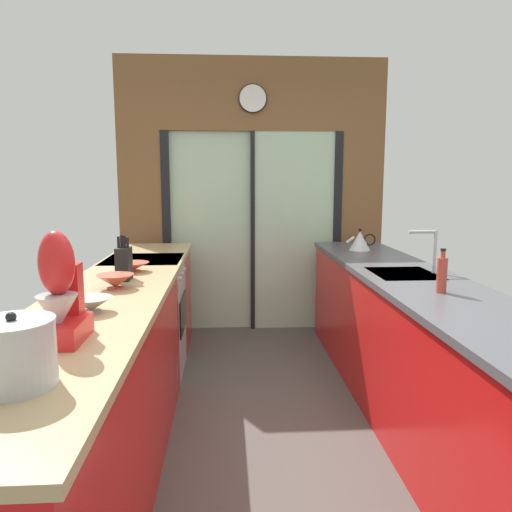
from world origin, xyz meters
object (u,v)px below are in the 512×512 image
Objects in this scene: stock_pot at (14,353)px; stand_mixer at (60,299)px; knife_block at (124,263)px; mixing_bowl_mid at (115,281)px; mixing_bowl_far at (133,267)px; soap_bottle_far at (442,274)px; mixing_bowl_near at (91,304)px; oven_range at (146,317)px; kettle at (360,241)px.

stand_mixer is at bearing 90.00° from stock_pot.
knife_block is 1.14× the size of stock_pot.
mixing_bowl_mid reaches higher than mixing_bowl_far.
stock_pot is at bearing -90.00° from stand_mixer.
soap_bottle_far is (1.78, -0.72, 0.07)m from mixing_bowl_far.
knife_block is at bearing 165.81° from soap_bottle_far.
stand_mixer is at bearing -158.68° from soap_bottle_far.
mixing_bowl_near is 1.80m from soap_bottle_far.
mixing_bowl_mid is at bearing 90.00° from stock_pot.
oven_range is 3.82× the size of soap_bottle_far.
stock_pot is at bearing -90.00° from knife_block.
mixing_bowl_far is at bearing 90.00° from mixing_bowl_near.
mixing_bowl_near is at bearing 90.00° from stock_pot.
mixing_bowl_near is at bearing -90.00° from mixing_bowl_mid.
mixing_bowl_near is 0.81× the size of soap_bottle_far.
stand_mixer is (0.00, -0.41, 0.12)m from mixing_bowl_near.
mixing_bowl_mid is 0.86× the size of stock_pot.
mixing_bowl_far is 0.90× the size of soap_bottle_far.
kettle is (1.78, 1.91, 0.05)m from mixing_bowl_near.
stock_pot is (0.02, -2.36, 0.57)m from oven_range.
mixing_bowl_near is at bearing -132.95° from kettle.
mixing_bowl_near is 0.82m from stock_pot.
stock_pot is at bearing -123.11° from kettle.
stand_mixer is at bearing -90.00° from knife_block.
mixing_bowl_near is at bearing 90.00° from stand_mixer.
mixing_bowl_far is 2.00m from kettle.
oven_range is at bearing 90.45° from stock_pot.
stock_pot is at bearing -90.00° from mixing_bowl_near.
mixing_bowl_mid is at bearing 173.45° from soap_bottle_far.
kettle is (1.80, 0.37, 0.55)m from oven_range.
oven_range is 1.92m from kettle.
mixing_bowl_mid is at bearing -90.00° from mixing_bowl_far.
mixing_bowl_mid is 2.28m from kettle.
mixing_bowl_near is 0.49m from mixing_bowl_mid.
mixing_bowl_near is at bearing -89.32° from oven_range.
kettle reaches higher than mixing_bowl_far.
soap_bottle_far is (1.78, -0.20, 0.06)m from mixing_bowl_mid.
soap_bottle_far is at bearing -90.06° from kettle.
stock_pot is 2.10m from soap_bottle_far.
mixing_bowl_near is 2.62m from kettle.
stock_pot reaches higher than mixing_bowl_mid.
mixing_bowl_near is 0.90× the size of mixing_bowl_far.
stand_mixer is 1.91m from soap_bottle_far.
stock_pot is 1.00× the size of soap_bottle_far.
mixing_bowl_near is 0.95× the size of mixing_bowl_mid.
mixing_bowl_far is at bearing 90.00° from stock_pot.
stand_mixer reaches higher than stock_pot.
knife_block is 1.05× the size of kettle.
stock_pot is 3.26m from kettle.
stand_mixer is 1.74× the size of stock_pot.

